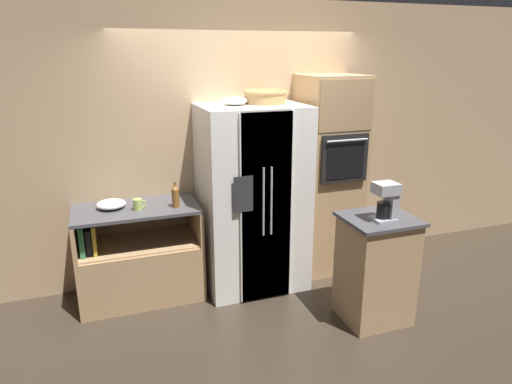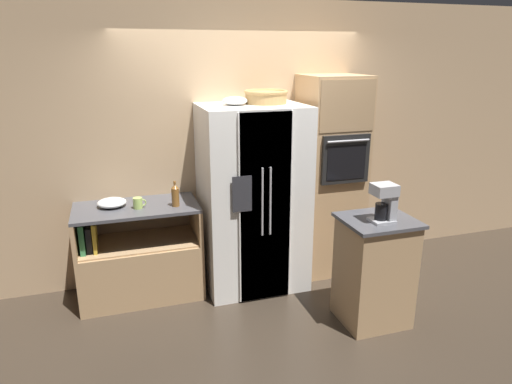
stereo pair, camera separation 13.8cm
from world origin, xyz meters
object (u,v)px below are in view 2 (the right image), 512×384
at_px(mug, 138,203).
at_px(mixing_bowl, 112,203).
at_px(refrigerator, 253,198).
at_px(coffee_maker, 385,201).
at_px(wicker_basket, 266,96).
at_px(bottle_tall, 175,195).
at_px(fruit_bowl, 235,101).
at_px(wall_oven, 330,176).

relative_size(mug, mixing_bowl, 0.45).
bearing_deg(refrigerator, coffee_maker, -53.29).
distance_m(wicker_basket, bottle_tall, 1.27).
relative_size(fruit_bowl, mug, 1.95).
bearing_deg(coffee_maker, refrigerator, 126.71).
distance_m(bottle_tall, mug, 0.35).
height_order(mug, coffee_maker, coffee_maker).
bearing_deg(mixing_bowl, bottle_tall, -16.49).
relative_size(wall_oven, mixing_bowl, 7.87).
height_order(bottle_tall, coffee_maker, coffee_maker).
bearing_deg(mug, bottle_tall, -7.31).
height_order(refrigerator, wicker_basket, wicker_basket).
bearing_deg(fruit_bowl, refrigerator, -17.30).
relative_size(bottle_tall, coffee_maker, 0.75).
height_order(fruit_bowl, mug, fruit_bowl).
distance_m(wall_oven, mixing_bowl, 2.22).
relative_size(wicker_basket, fruit_bowl, 1.78).
bearing_deg(wicker_basket, mug, -176.95).
bearing_deg(wall_oven, refrigerator, -174.09).
bearing_deg(bottle_tall, refrigerator, 1.93).
bearing_deg(mug, wall_oven, 2.13).
xyz_separation_m(fruit_bowl, mixing_bowl, (-1.17, 0.09, -0.91)).
xyz_separation_m(refrigerator, bottle_tall, (-0.76, -0.03, 0.12)).
xyz_separation_m(mug, mixing_bowl, (-0.23, 0.12, -0.01)).
relative_size(bottle_tall, mixing_bowl, 0.91).
bearing_deg(wicker_basket, bottle_tall, -173.17).
bearing_deg(wall_oven, mug, -177.87).
xyz_separation_m(wall_oven, bottle_tall, (-1.65, -0.12, -0.02)).
height_order(bottle_tall, mug, bottle_tall).
distance_m(wicker_basket, mixing_bowl, 1.76).
distance_m(mug, mixing_bowl, 0.26).
xyz_separation_m(bottle_tall, mug, (-0.34, 0.04, -0.06)).
relative_size(wicker_basket, coffee_maker, 1.29).
xyz_separation_m(wicker_basket, coffee_maker, (0.64, -1.15, -0.76)).
bearing_deg(wall_oven, wicker_basket, -179.46).
distance_m(refrigerator, coffee_maker, 1.35).
height_order(wicker_basket, mug, wicker_basket).
relative_size(fruit_bowl, mixing_bowl, 0.88).
height_order(refrigerator, wall_oven, wall_oven).
bearing_deg(coffee_maker, fruit_bowl, 130.54).
distance_m(wicker_basket, mug, 1.56).
bearing_deg(mug, wicker_basket, 3.05).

